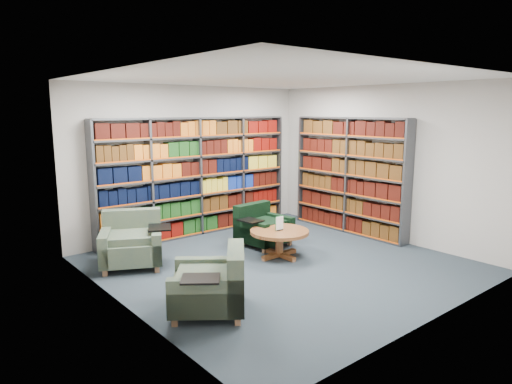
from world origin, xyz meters
TOP-DOWN VIEW (x-y plane):
  - room_shell at (0.00, 0.00)m, footprint 5.02×5.02m
  - bookshelf_back at (0.00, 2.34)m, footprint 4.00×0.28m
  - bookshelf_right at (2.34, 0.60)m, footprint 0.28×2.50m
  - chair_teal_left at (-1.76, 1.46)m, footprint 1.20×1.20m
  - chair_green_right at (0.45, 1.01)m, footprint 0.95×0.85m
  - chair_teal_front at (-1.74, -0.76)m, footprint 1.19×1.19m
  - coffee_table at (0.22, 0.27)m, footprint 0.95×0.95m

SIDE VIEW (x-z plane):
  - chair_green_right at x=0.45m, z-range -0.07..0.64m
  - chair_teal_front at x=-1.74m, z-range -0.07..0.70m
  - chair_teal_left at x=-1.76m, z-range -0.08..0.73m
  - coffee_table at x=0.22m, z-range 0.02..0.69m
  - bookshelf_back at x=0.00m, z-range 0.00..2.20m
  - bookshelf_right at x=2.34m, z-range 0.00..2.20m
  - room_shell at x=0.00m, z-range -0.01..2.81m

